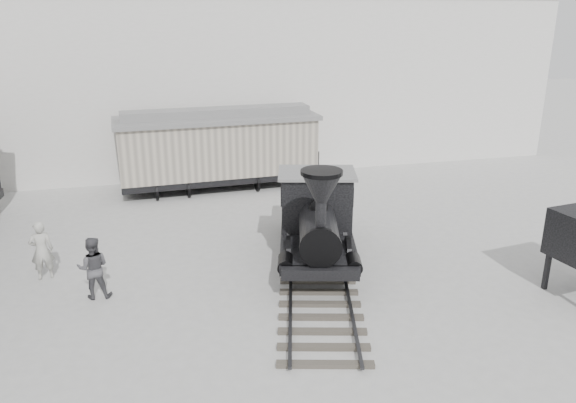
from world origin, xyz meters
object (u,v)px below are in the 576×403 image
object	(u,v)px
boxcar	(218,147)
visitor_a	(42,250)
locomotive	(317,223)
visitor_b	(93,268)

from	to	relation	value
boxcar	visitor_a	distance (m)	9.80
boxcar	visitor_a	size ratio (longest dim) A/B	4.91
locomotive	boxcar	xyz separation A→B (m)	(-1.83, 8.44, 0.55)
locomotive	visitor_b	xyz separation A→B (m)	(-6.47, -0.69, -0.42)
boxcar	visitor_a	world-z (taller)	boxcar
visitor_a	boxcar	bearing A→B (deg)	-139.52
boxcar	visitor_b	distance (m)	10.29
visitor_a	visitor_b	xyz separation A→B (m)	(1.51, -1.55, -0.02)
locomotive	boxcar	bearing A→B (deg)	117.25
locomotive	visitor_a	xyz separation A→B (m)	(-7.98, 0.87, -0.41)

